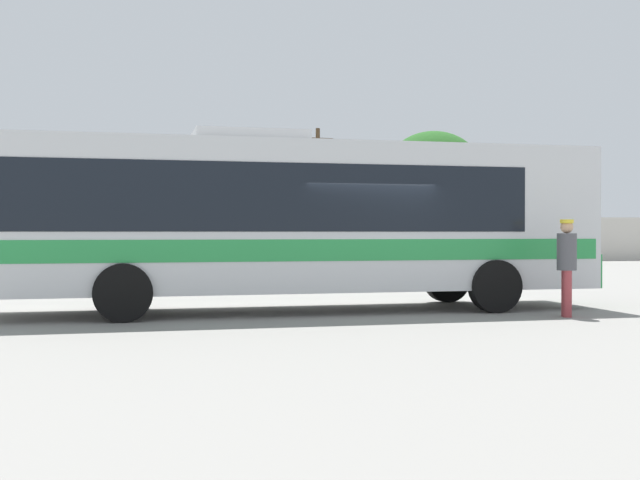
{
  "coord_description": "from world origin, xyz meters",
  "views": [
    {
      "loc": [
        -2.79,
        -15.81,
        1.59
      ],
      "look_at": [
        -0.77,
        0.93,
        1.42
      ],
      "focal_mm": 44.93,
      "sensor_mm": 36.0,
      "label": 1
    }
  ],
  "objects_px": {
    "roadside_tree_midleft": "(262,185)",
    "parked_car_second_red": "(119,248)",
    "coach_bus_silver_green": "(288,216)",
    "parked_car_third_dark_blue": "(243,248)",
    "parked_car_rightmost_maroon": "(397,249)",
    "utility_pole_near": "(318,191)",
    "roadside_tree_midright": "(433,173)",
    "roadside_tree_left": "(62,176)",
    "attendant_by_bus_door": "(567,261)"
  },
  "relations": [
    {
      "from": "roadside_tree_midleft",
      "to": "parked_car_second_red",
      "type": "bearing_deg",
      "value": -131.28
    },
    {
      "from": "coach_bus_silver_green",
      "to": "parked_car_third_dark_blue",
      "type": "relative_size",
      "value": 2.68
    },
    {
      "from": "coach_bus_silver_green",
      "to": "parked_car_rightmost_maroon",
      "type": "xyz_separation_m",
      "value": [
        7.01,
        21.75,
        -1.13
      ]
    },
    {
      "from": "utility_pole_near",
      "to": "roadside_tree_midright",
      "type": "bearing_deg",
      "value": 11.33
    },
    {
      "from": "utility_pole_near",
      "to": "roadside_tree_left",
      "type": "xyz_separation_m",
      "value": [
        -14.79,
        3.68,
        0.98
      ]
    },
    {
      "from": "attendant_by_bus_door",
      "to": "parked_car_second_red",
      "type": "distance_m",
      "value": 26.93
    },
    {
      "from": "roadside_tree_midright",
      "to": "coach_bus_silver_green",
      "type": "bearing_deg",
      "value": -110.0
    },
    {
      "from": "parked_car_rightmost_maroon",
      "to": "roadside_tree_left",
      "type": "distance_m",
      "value": 21.33
    },
    {
      "from": "coach_bus_silver_green",
      "to": "attendant_by_bus_door",
      "type": "distance_m",
      "value": 5.43
    },
    {
      "from": "parked_car_third_dark_blue",
      "to": "utility_pole_near",
      "type": "relative_size",
      "value": 0.62
    },
    {
      "from": "attendant_by_bus_door",
      "to": "parked_car_third_dark_blue",
      "type": "height_order",
      "value": "attendant_by_bus_door"
    },
    {
      "from": "roadside_tree_left",
      "to": "parked_car_third_dark_blue",
      "type": "bearing_deg",
      "value": -45.55
    },
    {
      "from": "parked_car_third_dark_blue",
      "to": "roadside_tree_midleft",
      "type": "xyz_separation_m",
      "value": [
        1.37,
        8.7,
        3.5
      ]
    },
    {
      "from": "roadside_tree_midleft",
      "to": "roadside_tree_midright",
      "type": "relative_size",
      "value": 0.79
    },
    {
      "from": "parked_car_third_dark_blue",
      "to": "utility_pole_near",
      "type": "bearing_deg",
      "value": 57.27
    },
    {
      "from": "parked_car_third_dark_blue",
      "to": "utility_pole_near",
      "type": "distance_m",
      "value": 8.75
    },
    {
      "from": "parked_car_second_red",
      "to": "parked_car_third_dark_blue",
      "type": "height_order",
      "value": "parked_car_third_dark_blue"
    },
    {
      "from": "roadside_tree_midleft",
      "to": "attendant_by_bus_door",
      "type": "bearing_deg",
      "value": -82.83
    },
    {
      "from": "parked_car_second_red",
      "to": "roadside_tree_left",
      "type": "relative_size",
      "value": 0.66
    },
    {
      "from": "attendant_by_bus_door",
      "to": "parked_car_third_dark_blue",
      "type": "bearing_deg",
      "value": 102.89
    },
    {
      "from": "coach_bus_silver_green",
      "to": "parked_car_rightmost_maroon",
      "type": "distance_m",
      "value": 22.88
    },
    {
      "from": "coach_bus_silver_green",
      "to": "roadside_tree_midleft",
      "type": "xyz_separation_m",
      "value": [
        0.99,
        30.96,
        2.41
      ]
    },
    {
      "from": "parked_car_rightmost_maroon",
      "to": "coach_bus_silver_green",
      "type": "bearing_deg",
      "value": -107.87
    },
    {
      "from": "parked_car_second_red",
      "to": "utility_pole_near",
      "type": "distance_m",
      "value": 12.46
    },
    {
      "from": "parked_car_rightmost_maroon",
      "to": "roadside_tree_left",
      "type": "xyz_separation_m",
      "value": [
        -17.76,
        11.08,
        4.13
      ]
    },
    {
      "from": "roadside_tree_left",
      "to": "roadside_tree_midright",
      "type": "distance_m",
      "value": 21.99
    },
    {
      "from": "parked_car_third_dark_blue",
      "to": "roadside_tree_midright",
      "type": "relative_size",
      "value": 0.61
    },
    {
      "from": "coach_bus_silver_green",
      "to": "utility_pole_near",
      "type": "xyz_separation_m",
      "value": [
        4.04,
        29.15,
        2.01
      ]
    },
    {
      "from": "parked_car_third_dark_blue",
      "to": "roadside_tree_left",
      "type": "relative_size",
      "value": 0.67
    },
    {
      "from": "coach_bus_silver_green",
      "to": "utility_pole_near",
      "type": "relative_size",
      "value": 1.66
    },
    {
      "from": "parked_car_second_red",
      "to": "utility_pole_near",
      "type": "height_order",
      "value": "utility_pole_near"
    },
    {
      "from": "parked_car_second_red",
      "to": "roadside_tree_midright",
      "type": "bearing_deg",
      "value": 24.22
    },
    {
      "from": "roadside_tree_midright",
      "to": "parked_car_third_dark_blue",
      "type": "bearing_deg",
      "value": -144.18
    },
    {
      "from": "attendant_by_bus_door",
      "to": "roadside_tree_midright",
      "type": "height_order",
      "value": "roadside_tree_midright"
    },
    {
      "from": "parked_car_rightmost_maroon",
      "to": "parked_car_third_dark_blue",
      "type": "bearing_deg",
      "value": 176.04
    },
    {
      "from": "coach_bus_silver_green",
      "to": "attendant_by_bus_door",
      "type": "xyz_separation_m",
      "value": [
        5.09,
        -1.67,
        -0.87
      ]
    },
    {
      "from": "roadside_tree_left",
      "to": "roadside_tree_midright",
      "type": "relative_size",
      "value": 0.91
    },
    {
      "from": "parked_car_rightmost_maroon",
      "to": "roadside_tree_midright",
      "type": "distance_m",
      "value": 10.65
    },
    {
      "from": "attendant_by_bus_door",
      "to": "roadside_tree_midleft",
      "type": "bearing_deg",
      "value": 97.17
    },
    {
      "from": "roadside_tree_left",
      "to": "parked_car_rightmost_maroon",
      "type": "bearing_deg",
      "value": -31.95
    },
    {
      "from": "attendant_by_bus_door",
      "to": "coach_bus_silver_green",
      "type": "bearing_deg",
      "value": 161.85
    },
    {
      "from": "utility_pole_near",
      "to": "parked_car_third_dark_blue",
      "type": "bearing_deg",
      "value": -122.73
    },
    {
      "from": "attendant_by_bus_door",
      "to": "roadside_tree_left",
      "type": "distance_m",
      "value": 38.15
    },
    {
      "from": "roadside_tree_left",
      "to": "roadside_tree_midleft",
      "type": "xyz_separation_m",
      "value": [
        11.73,
        -1.86,
        -0.59
      ]
    },
    {
      "from": "coach_bus_silver_green",
      "to": "parked_car_rightmost_maroon",
      "type": "bearing_deg",
      "value": 72.13
    },
    {
      "from": "utility_pole_near",
      "to": "roadside_tree_midleft",
      "type": "relative_size",
      "value": 1.24
    },
    {
      "from": "roadside_tree_left",
      "to": "roadside_tree_midleft",
      "type": "relative_size",
      "value": 1.15
    },
    {
      "from": "attendant_by_bus_door",
      "to": "parked_car_second_red",
      "type": "xyz_separation_m",
      "value": [
        -11.3,
        24.44,
        -0.23
      ]
    },
    {
      "from": "parked_car_second_red",
      "to": "attendant_by_bus_door",
      "type": "bearing_deg",
      "value": -65.19
    },
    {
      "from": "parked_car_third_dark_blue",
      "to": "roadside_tree_left",
      "type": "height_order",
      "value": "roadside_tree_left"
    }
  ]
}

